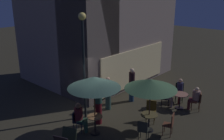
{
  "coord_description": "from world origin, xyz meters",
  "views": [
    {
      "loc": [
        -6.66,
        -7.22,
        5.55
      ],
      "look_at": [
        1.29,
        -0.14,
        2.1
      ],
      "focal_mm": 40.4,
      "sensor_mm": 36.0,
      "label": 1
    }
  ],
  "objects_px": {
    "cafe_chair_1": "(151,109)",
    "cafe_chair_2": "(143,129)",
    "cafe_chair_4": "(179,91)",
    "patron_seated_0": "(80,116)",
    "cafe_table_0": "(95,122)",
    "cafe_chair_6": "(198,99)",
    "cafe_chair_5": "(164,96)",
    "cafe_chair_0": "(77,119)",
    "street_lamp_near_corner": "(83,48)",
    "patron_seated_2": "(167,94)",
    "cafe_table_2": "(180,98)",
    "patron_standing_5": "(108,93)",
    "patio_umbrella_1": "(151,84)",
    "patron_standing_6": "(98,104)",
    "patio_umbrella_0": "(94,82)",
    "patron_seated_3": "(195,97)",
    "patron_standing_4": "(132,85)",
    "cafe_table_1": "(149,119)",
    "cafe_chair_3": "(170,123)",
    "patron_seated_1": "(180,89)"
  },
  "relations": [
    {
      "from": "cafe_table_0",
      "to": "cafe_chair_4",
      "type": "distance_m",
      "value": 5.16
    },
    {
      "from": "cafe_chair_0",
      "to": "cafe_chair_6",
      "type": "distance_m",
      "value": 5.79
    },
    {
      "from": "cafe_table_1",
      "to": "patron_standing_5",
      "type": "bearing_deg",
      "value": 82.61
    },
    {
      "from": "patio_umbrella_1",
      "to": "cafe_chair_1",
      "type": "height_order",
      "value": "patio_umbrella_1"
    },
    {
      "from": "street_lamp_near_corner",
      "to": "cafe_table_2",
      "type": "height_order",
      "value": "street_lamp_near_corner"
    },
    {
      "from": "patio_umbrella_0",
      "to": "cafe_chair_1",
      "type": "relative_size",
      "value": 2.57
    },
    {
      "from": "cafe_chair_0",
      "to": "cafe_chair_4",
      "type": "height_order",
      "value": "cafe_chair_4"
    },
    {
      "from": "cafe_chair_0",
      "to": "patron_standing_5",
      "type": "distance_m",
      "value": 2.37
    },
    {
      "from": "cafe_chair_1",
      "to": "cafe_chair_2",
      "type": "height_order",
      "value": "cafe_chair_1"
    },
    {
      "from": "cafe_chair_1",
      "to": "cafe_chair_5",
      "type": "distance_m",
      "value": 1.67
    },
    {
      "from": "cafe_table_2",
      "to": "cafe_chair_2",
      "type": "relative_size",
      "value": 0.84
    },
    {
      "from": "cafe_chair_4",
      "to": "patron_seated_0",
      "type": "relative_size",
      "value": 0.76
    },
    {
      "from": "cafe_chair_5",
      "to": "cafe_chair_4",
      "type": "bearing_deg",
      "value": 49.28
    },
    {
      "from": "cafe_chair_0",
      "to": "cafe_chair_5",
      "type": "bearing_deg",
      "value": 42.65
    },
    {
      "from": "patron_seated_0",
      "to": "patron_seated_2",
      "type": "xyz_separation_m",
      "value": [
        4.32,
        -1.44,
        -0.02
      ]
    },
    {
      "from": "cafe_chair_6",
      "to": "patron_standing_4",
      "type": "xyz_separation_m",
      "value": [
        -1.26,
        2.98,
        0.35
      ]
    },
    {
      "from": "cafe_chair_5",
      "to": "patron_standing_6",
      "type": "relative_size",
      "value": 0.54
    },
    {
      "from": "cafe_table_1",
      "to": "cafe_chair_4",
      "type": "height_order",
      "value": "cafe_chair_4"
    },
    {
      "from": "cafe_chair_0",
      "to": "cafe_chair_2",
      "type": "distance_m",
      "value": 2.69
    },
    {
      "from": "patio_umbrella_0",
      "to": "patron_seated_3",
      "type": "bearing_deg",
      "value": -24.11
    },
    {
      "from": "patron_seated_0",
      "to": "patron_seated_2",
      "type": "bearing_deg",
      "value": 42.48
    },
    {
      "from": "cafe_chair_2",
      "to": "street_lamp_near_corner",
      "type": "bearing_deg",
      "value": 73.06
    },
    {
      "from": "cafe_chair_3",
      "to": "cafe_chair_5",
      "type": "xyz_separation_m",
      "value": [
        2.08,
        1.54,
        0.0
      ]
    },
    {
      "from": "cafe_chair_2",
      "to": "cafe_chair_3",
      "type": "height_order",
      "value": "cafe_chair_3"
    },
    {
      "from": "patio_umbrella_0",
      "to": "cafe_chair_1",
      "type": "height_order",
      "value": "patio_umbrella_0"
    },
    {
      "from": "patron_seated_0",
      "to": "street_lamp_near_corner",
      "type": "bearing_deg",
      "value": 98.35
    },
    {
      "from": "cafe_chair_5",
      "to": "patron_seated_0",
      "type": "height_order",
      "value": "patron_seated_0"
    },
    {
      "from": "patio_umbrella_1",
      "to": "cafe_chair_6",
      "type": "distance_m",
      "value": 3.46
    },
    {
      "from": "cafe_table_1",
      "to": "patron_seated_0",
      "type": "xyz_separation_m",
      "value": [
        -1.92,
        2.02,
        0.2
      ]
    },
    {
      "from": "cafe_chair_1",
      "to": "cafe_chair_2",
      "type": "distance_m",
      "value": 1.66
    },
    {
      "from": "cafe_table_2",
      "to": "patron_standing_5",
      "type": "xyz_separation_m",
      "value": [
        -2.36,
        2.53,
        0.27
      ]
    },
    {
      "from": "patron_seated_0",
      "to": "cafe_chair_3",
      "type": "bearing_deg",
      "value": 8.25
    },
    {
      "from": "cafe_table_2",
      "to": "cafe_chair_4",
      "type": "xyz_separation_m",
      "value": [
        0.75,
        0.43,
        0.02
      ]
    },
    {
      "from": "patio_umbrella_1",
      "to": "patron_standing_6",
      "type": "height_order",
      "value": "patio_umbrella_1"
    },
    {
      "from": "cafe_chair_5",
      "to": "patron_seated_0",
      "type": "bearing_deg",
      "value": -133.99
    },
    {
      "from": "cafe_chair_1",
      "to": "patron_standing_4",
      "type": "relative_size",
      "value": 0.53
    },
    {
      "from": "patron_seated_0",
      "to": "patron_seated_2",
      "type": "relative_size",
      "value": 1.03
    },
    {
      "from": "cafe_table_0",
      "to": "cafe_chair_6",
      "type": "xyz_separation_m",
      "value": [
        4.66,
        -2.19,
        0.05
      ]
    },
    {
      "from": "patio_umbrella_1",
      "to": "patron_standing_5",
      "type": "height_order",
      "value": "patio_umbrella_1"
    },
    {
      "from": "cafe_table_0",
      "to": "cafe_table_1",
      "type": "xyz_separation_m",
      "value": [
        1.61,
        -1.47,
        0.01
      ]
    },
    {
      "from": "cafe_table_2",
      "to": "cafe_chair_3",
      "type": "distance_m",
      "value": 2.58
    },
    {
      "from": "patio_umbrella_0",
      "to": "patron_standing_5",
      "type": "height_order",
      "value": "patio_umbrella_0"
    },
    {
      "from": "cafe_table_1",
      "to": "patron_seated_3",
      "type": "xyz_separation_m",
      "value": [
        2.99,
        -0.59,
        0.15
      ]
    },
    {
      "from": "cafe_table_2",
      "to": "patron_standing_5",
      "type": "height_order",
      "value": "patron_standing_5"
    },
    {
      "from": "patron_seated_3",
      "to": "patron_standing_4",
      "type": "height_order",
      "value": "patron_standing_4"
    },
    {
      "from": "cafe_chair_2",
      "to": "patron_seated_1",
      "type": "distance_m",
      "value": 4.19
    },
    {
      "from": "cafe_table_1",
      "to": "patio_umbrella_0",
      "type": "xyz_separation_m",
      "value": [
        -1.61,
        1.47,
        1.67
      ]
    },
    {
      "from": "cafe_chair_0",
      "to": "patron_seated_0",
      "type": "relative_size",
      "value": 0.7
    },
    {
      "from": "street_lamp_near_corner",
      "to": "cafe_table_1",
      "type": "bearing_deg",
      "value": -71.32
    },
    {
      "from": "street_lamp_near_corner",
      "to": "patio_umbrella_0",
      "type": "xyz_separation_m",
      "value": [
        -0.67,
        -1.3,
        -0.99
      ]
    }
  ]
}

